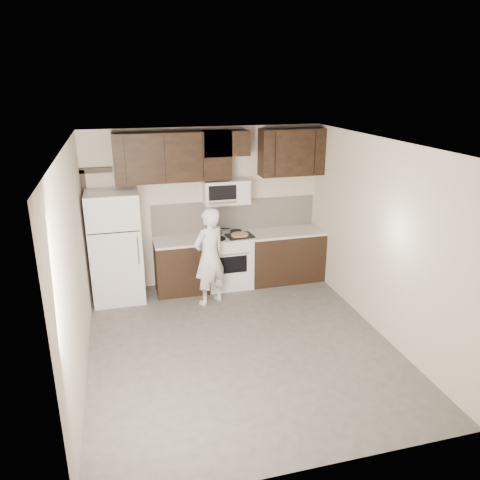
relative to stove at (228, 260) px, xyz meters
name	(u,v)px	position (x,y,z in m)	size (l,w,h in m)	color
floor	(240,344)	(-0.30, -1.94, -0.46)	(4.50, 4.50, 0.00)	#4C4A48
back_wall	(206,207)	(-0.30, 0.31, 0.89)	(4.00, 4.00, 0.00)	beige
ceiling	(240,144)	(-0.30, -1.94, 2.24)	(4.50, 4.50, 0.00)	white
counter_run	(245,259)	(0.30, 0.00, 0.00)	(2.95, 0.64, 0.91)	black
stove	(228,260)	(0.00, 0.00, 0.00)	(0.76, 0.66, 0.94)	silver
backsplash	(235,215)	(0.20, 0.30, 0.72)	(2.90, 0.02, 0.54)	beige
upper_cabinets	(220,154)	(-0.09, 0.14, 1.82)	(3.48, 0.35, 0.78)	black
microwave	(226,192)	(0.00, 0.12, 1.19)	(0.76, 0.42, 0.40)	silver
refrigerator	(116,247)	(-1.85, -0.05, 0.44)	(0.80, 0.76, 1.80)	silver
door_trim	(90,222)	(-2.22, 0.27, 0.79)	(0.50, 0.08, 2.12)	black
saucepan	(216,230)	(-0.18, 0.15, 0.52)	(0.32, 0.19, 0.18)	silver
baking_tray	(240,236)	(0.18, -0.09, 0.46)	(0.44, 0.33, 0.02)	black
pizza	(240,235)	(0.18, -0.09, 0.48)	(0.30, 0.30, 0.02)	#CCB489
person	(209,257)	(-0.44, -0.58, 0.33)	(0.58, 0.38, 1.58)	silver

